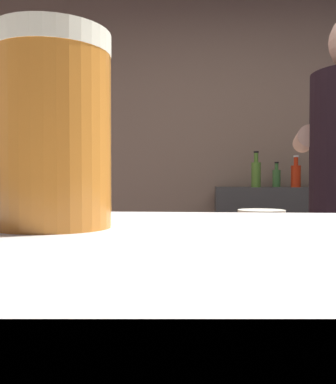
{
  "coord_description": "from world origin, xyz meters",
  "views": [
    {
      "loc": [
        -0.28,
        -1.22,
        1.12
      ],
      "look_at": [
        -0.32,
        -0.75,
        1.1
      ],
      "focal_mm": 39.7,
      "sensor_mm": 36.0,
      "label": 1
    }
  ],
  "objects_px": {
    "bottle_vinegar": "(315,175)",
    "mixing_bowl": "(261,216)",
    "bottle_hot_sauce": "(296,175)",
    "bottle_soy": "(256,173)",
    "bottle_olive_oil": "(276,177)",
    "pint_glass_near": "(53,131)"
  },
  "relations": [
    {
      "from": "mixing_bowl",
      "to": "pint_glass_near",
      "type": "relative_size",
      "value": 1.62
    },
    {
      "from": "pint_glass_near",
      "to": "bottle_vinegar",
      "type": "relative_size",
      "value": 0.6
    },
    {
      "from": "pint_glass_near",
      "to": "bottle_soy",
      "type": "height_order",
      "value": "bottle_soy"
    },
    {
      "from": "bottle_hot_sauce",
      "to": "bottle_soy",
      "type": "relative_size",
      "value": 0.88
    },
    {
      "from": "bottle_vinegar",
      "to": "bottle_olive_oil",
      "type": "bearing_deg",
      "value": 162.96
    },
    {
      "from": "bottle_olive_oil",
      "to": "bottle_soy",
      "type": "xyz_separation_m",
      "value": [
        -0.17,
        -0.17,
        0.03
      ]
    },
    {
      "from": "bottle_soy",
      "to": "bottle_vinegar",
      "type": "height_order",
      "value": "bottle_soy"
    },
    {
      "from": "pint_glass_near",
      "to": "bottle_hot_sauce",
      "type": "relative_size",
      "value": 0.59
    },
    {
      "from": "bottle_olive_oil",
      "to": "bottle_vinegar",
      "type": "distance_m",
      "value": 0.27
    },
    {
      "from": "bottle_olive_oil",
      "to": "bottle_soy",
      "type": "distance_m",
      "value": 0.24
    },
    {
      "from": "pint_glass_near",
      "to": "bottle_olive_oil",
      "type": "relative_size",
      "value": 0.71
    },
    {
      "from": "bottle_olive_oil",
      "to": "bottle_vinegar",
      "type": "relative_size",
      "value": 0.84
    },
    {
      "from": "bottle_hot_sauce",
      "to": "mixing_bowl",
      "type": "bearing_deg",
      "value": -109.34
    },
    {
      "from": "bottle_olive_oil",
      "to": "bottle_soy",
      "type": "bearing_deg",
      "value": -135.23
    },
    {
      "from": "bottle_vinegar",
      "to": "mixing_bowl",
      "type": "bearing_deg",
      "value": -114.5
    },
    {
      "from": "pint_glass_near",
      "to": "bottle_olive_oil",
      "type": "bearing_deg",
      "value": 77.48
    },
    {
      "from": "mixing_bowl",
      "to": "bottle_olive_oil",
      "type": "height_order",
      "value": "bottle_olive_oil"
    },
    {
      "from": "bottle_soy",
      "to": "bottle_hot_sauce",
      "type": "bearing_deg",
      "value": 3.57
    },
    {
      "from": "bottle_soy",
      "to": "bottle_vinegar",
      "type": "xyz_separation_m",
      "value": [
        0.43,
        0.09,
        -0.01
      ]
    },
    {
      "from": "mixing_bowl",
      "to": "bottle_vinegar",
      "type": "height_order",
      "value": "bottle_vinegar"
    },
    {
      "from": "bottle_hot_sauce",
      "to": "bottle_vinegar",
      "type": "xyz_separation_m",
      "value": [
        0.15,
        0.07,
        -0.0
      ]
    },
    {
      "from": "bottle_hot_sauce",
      "to": "bottle_vinegar",
      "type": "distance_m",
      "value": 0.17
    }
  ]
}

